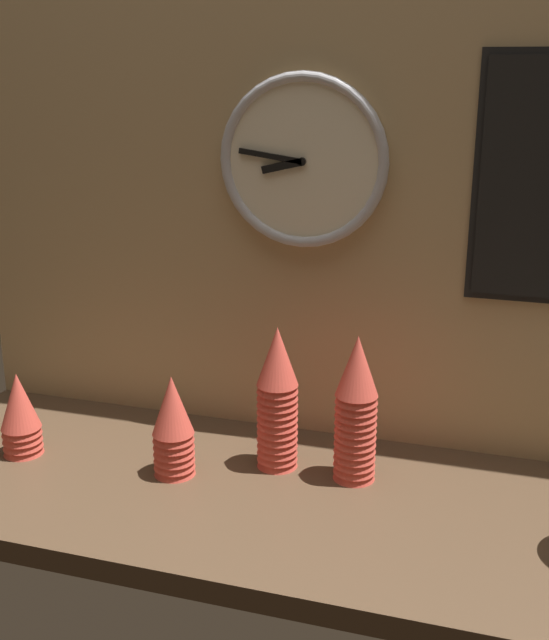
{
  "coord_description": "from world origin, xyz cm",
  "views": [
    {
      "loc": [
        29.61,
        -119.94,
        71.48
      ],
      "look_at": [
        -8.74,
        4.0,
        30.02
      ],
      "focal_mm": 45.0,
      "sensor_mm": 36.0,
      "label": 1
    }
  ],
  "objects_px": {
    "wall_clock": "(303,161)",
    "cup_stack_far_left": "(20,414)",
    "cup_stack_center_right": "(356,409)",
    "cup_stack_center_left": "(172,427)",
    "cup_stack_center": "(277,398)"
  },
  "relations": [
    {
      "from": "cup_stack_center",
      "to": "wall_clock",
      "type": "distance_m",
      "value": 0.44
    },
    {
      "from": "wall_clock",
      "to": "cup_stack_far_left",
      "type": "bearing_deg",
      "value": -153.09
    },
    {
      "from": "cup_stack_center_right",
      "to": "wall_clock",
      "type": "height_order",
      "value": "wall_clock"
    },
    {
      "from": "cup_stack_center_right",
      "to": "cup_stack_center_left",
      "type": "relative_size",
      "value": 1.42
    },
    {
      "from": "cup_stack_center",
      "to": "cup_stack_center_right",
      "type": "height_order",
      "value": "same"
    },
    {
      "from": "cup_stack_center_right",
      "to": "cup_stack_far_left",
      "type": "xyz_separation_m",
      "value": [
        -0.63,
        -0.09,
        -0.05
      ]
    },
    {
      "from": "cup_stack_far_left",
      "to": "wall_clock",
      "type": "distance_m",
      "value": 0.71
    },
    {
      "from": "cup_stack_center",
      "to": "cup_stack_center_right",
      "type": "distance_m",
      "value": 0.15
    },
    {
      "from": "cup_stack_center_right",
      "to": "cup_stack_center_left",
      "type": "height_order",
      "value": "cup_stack_center_right"
    },
    {
      "from": "wall_clock",
      "to": "cup_stack_center_left",
      "type": "bearing_deg",
      "value": -125.88
    },
    {
      "from": "cup_stack_far_left",
      "to": "wall_clock",
      "type": "height_order",
      "value": "wall_clock"
    },
    {
      "from": "cup_stack_center",
      "to": "cup_stack_center_left",
      "type": "relative_size",
      "value": 1.42
    },
    {
      "from": "cup_stack_center_left",
      "to": "wall_clock",
      "type": "relative_size",
      "value": 0.6
    },
    {
      "from": "cup_stack_center_right",
      "to": "wall_clock",
      "type": "distance_m",
      "value": 0.46
    },
    {
      "from": "cup_stack_center",
      "to": "cup_stack_far_left",
      "type": "height_order",
      "value": "cup_stack_center"
    }
  ]
}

